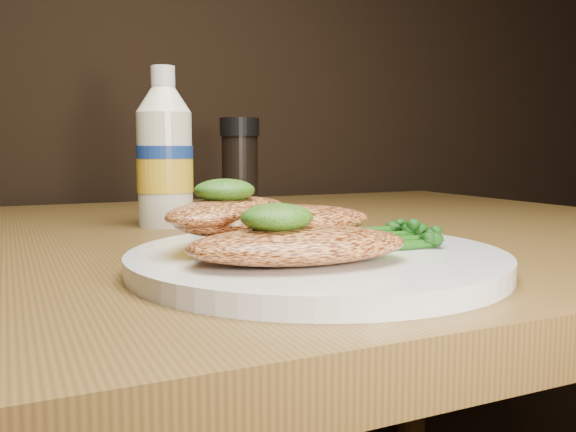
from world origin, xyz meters
name	(u,v)px	position (x,y,z in m)	size (l,w,h in m)	color
plate	(317,260)	(0.02, 0.82, 0.76)	(0.28, 0.28, 0.01)	silver
chicken_front	(299,245)	(-0.02, 0.78, 0.78)	(0.15, 0.08, 0.02)	#DA8445
chicken_mid	(276,221)	(-0.01, 0.84, 0.79)	(0.16, 0.08, 0.02)	#DA8445
chicken_back	(230,212)	(-0.03, 0.86, 0.79)	(0.14, 0.07, 0.02)	#DA8445
pesto_front	(277,217)	(-0.03, 0.78, 0.80)	(0.05, 0.05, 0.02)	#123207
pesto_back	(224,190)	(-0.04, 0.86, 0.81)	(0.05, 0.04, 0.02)	#123207
broccolini_bundle	(367,233)	(0.06, 0.82, 0.77)	(0.13, 0.10, 0.02)	#1B5512
mayo_bottle	(165,147)	(-0.02, 1.12, 0.84)	(0.06, 0.06, 0.18)	#F2EFCD
pepper_grinder	(240,166)	(0.10, 1.20, 0.82)	(0.05, 0.05, 0.13)	black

